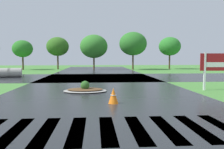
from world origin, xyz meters
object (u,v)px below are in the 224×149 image
at_px(drainage_pipe_stack, 9,73).
at_px(median_island, 85,89).
at_px(estate_billboard, 221,64).
at_px(traffic_cone, 113,96).

bearing_deg(drainage_pipe_stack, median_island, -52.32).
bearing_deg(drainage_pipe_stack, estate_billboard, -32.44).
height_order(median_island, drainage_pipe_stack, drainage_pipe_stack).
distance_m(estate_billboard, median_island, 8.91).
height_order(median_island, traffic_cone, traffic_cone).
relative_size(estate_billboard, traffic_cone, 3.75).
distance_m(estate_billboard, traffic_cone, 8.39).
bearing_deg(estate_billboard, drainage_pipe_stack, -28.62).
height_order(estate_billboard, drainage_pipe_stack, estate_billboard).
bearing_deg(median_island, drainage_pipe_stack, 127.68).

